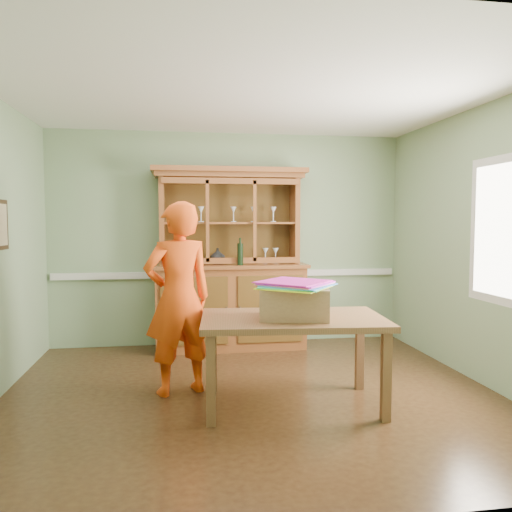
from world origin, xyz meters
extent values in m
plane|color=#472D16|center=(0.00, 0.00, 0.00)|extent=(4.50, 4.50, 0.00)
plane|color=white|center=(0.00, 0.00, 2.70)|extent=(4.50, 4.50, 0.00)
plane|color=gray|center=(0.00, 2.00, 1.35)|extent=(4.50, 0.00, 4.50)
plane|color=gray|center=(2.25, 0.00, 1.35)|extent=(0.00, 4.00, 4.00)
plane|color=gray|center=(0.00, -2.00, 1.35)|extent=(4.50, 0.00, 4.50)
cube|color=silver|center=(0.00, 1.98, 0.90)|extent=(4.41, 0.05, 0.08)
cube|color=silver|center=(2.23, -0.30, 1.50)|extent=(0.03, 0.96, 1.36)
cube|color=white|center=(2.22, -0.30, 1.50)|extent=(0.01, 0.80, 1.20)
cube|color=brown|center=(-0.02, 1.72, 0.51)|extent=(1.82, 0.56, 1.01)
cube|color=brown|center=(-0.02, 1.71, 1.03)|extent=(1.88, 0.62, 0.04)
cube|color=brown|center=(-0.02, 1.98, 1.58)|extent=(1.72, 0.04, 1.06)
cube|color=brown|center=(-0.85, 1.81, 1.58)|extent=(0.06, 0.38, 1.06)
cube|color=brown|center=(0.81, 1.81, 1.58)|extent=(0.06, 0.38, 1.06)
cube|color=brown|center=(-0.02, 1.81, 2.14)|extent=(1.82, 0.45, 0.06)
cube|color=brown|center=(-0.02, 1.79, 2.21)|extent=(1.90, 0.49, 0.06)
cube|color=brown|center=(-0.02, 1.81, 1.56)|extent=(1.60, 0.33, 0.03)
imported|color=#B2B2B7|center=(-0.17, 1.81, 1.15)|extent=(0.19, 0.19, 0.19)
imported|color=gold|center=(-0.47, 1.81, 1.08)|extent=(0.22, 0.22, 0.05)
cylinder|color=black|center=(0.09, 1.54, 1.21)|extent=(0.07, 0.07, 0.32)
cube|color=brown|center=(0.31, -0.32, 0.75)|extent=(1.62, 1.06, 0.05)
cube|color=brown|center=(-0.41, -0.64, 0.36)|extent=(0.08, 0.08, 0.72)
cube|color=brown|center=(-0.35, 0.12, 0.36)|extent=(0.08, 0.08, 0.72)
cube|color=brown|center=(0.96, -0.76, 0.36)|extent=(0.08, 0.08, 0.72)
cube|color=brown|center=(1.03, 0.00, 0.36)|extent=(0.08, 0.08, 0.72)
cube|color=#9A744F|center=(0.31, -0.36, 0.90)|extent=(0.65, 0.57, 0.26)
cube|color=#E2F81F|center=(0.31, -0.40, 1.04)|extent=(0.69, 0.69, 0.01)
cube|color=#3DD05F|center=(0.31, -0.40, 1.05)|extent=(0.69, 0.69, 0.01)
cube|color=#3090E5|center=(0.31, -0.40, 1.06)|extent=(0.69, 0.69, 0.01)
cube|color=pink|center=(0.31, -0.40, 1.06)|extent=(0.69, 0.69, 0.01)
cube|color=#D620CF|center=(0.31, -0.40, 1.07)|extent=(0.69, 0.69, 0.01)
cube|color=#C91EA0|center=(0.31, -0.40, 1.08)|extent=(0.69, 0.69, 0.01)
imported|color=#E9470E|center=(-0.65, 0.16, 0.88)|extent=(0.74, 0.61, 1.76)
camera|label=1|loc=(-0.65, -4.41, 1.59)|focal=35.00mm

